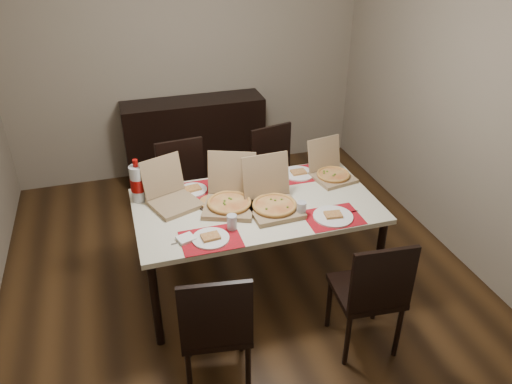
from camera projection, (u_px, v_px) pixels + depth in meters
ground at (238, 272)px, 4.23m from camera, size 3.80×4.00×0.02m
room_walls at (219, 53)px, 3.71m from camera, size 3.84×4.02×2.62m
sideboard at (195, 140)px, 5.47m from camera, size 1.50×0.40×0.90m
dining_table at (256, 211)px, 3.77m from camera, size 1.80×1.00×0.75m
chair_near_left at (216, 325)px, 2.99m from camera, size 0.47×0.47×0.93m
chair_near_right at (372, 291)px, 3.25m from camera, size 0.45×0.45×0.93m
chair_far_left at (185, 189)px, 4.41m from camera, size 0.45×0.45×0.93m
chair_far_right at (277, 172)px, 4.68m from camera, size 0.51×0.51×0.93m
setting_near_left at (213, 234)px, 3.35m from camera, size 0.47×0.30×0.11m
setting_near_right at (325, 215)px, 3.57m from camera, size 0.45×0.30×0.11m
setting_far_left at (196, 188)px, 3.89m from camera, size 0.48×0.30×0.11m
setting_far_right at (293, 174)px, 4.10m from camera, size 0.45×0.30×0.11m
napkin_loose at (271, 202)px, 3.74m from camera, size 0.15×0.14×0.02m
pizza_box_center at (273, 202)px, 3.64m from camera, size 0.38×0.42×0.36m
pizza_box_right at (331, 172)px, 4.06m from camera, size 0.35×0.38×0.30m
pizza_box_left at (172, 197)px, 3.71m from camera, size 0.43×0.45×0.33m
pizza_box_extra at (230, 200)px, 3.68m from camera, size 0.48×0.51×0.36m
faina_plate at (213, 203)px, 3.72m from camera, size 0.23×0.23×0.03m
dip_bowl at (265, 184)px, 3.96m from camera, size 0.13×0.13×0.03m
soda_bottle at (138, 183)px, 3.71m from camera, size 0.11×0.11×0.34m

